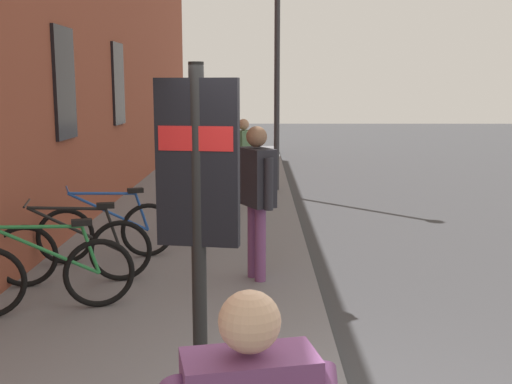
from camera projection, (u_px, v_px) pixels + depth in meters
ground at (365, 238)px, 9.92m from camera, size 60.00×60.00×0.00m
sidewalk_pavement at (202, 209)px, 11.90m from camera, size 24.00×3.50×0.12m
station_facade at (99, 12)px, 12.26m from camera, size 22.00×0.65×7.56m
bicycle_end_of_row at (46, 275)px, 6.27m from camera, size 0.70×1.70×0.97m
bicycle_far_end at (74, 251)px, 7.19m from camera, size 0.57×1.74×0.97m
bicycle_under_window at (108, 231)px, 8.17m from camera, size 0.72×1.69×0.97m
transit_info_sign at (198, 186)px, 4.13m from camera, size 0.17×0.56×2.40m
pedestrian_near_bus at (202, 167)px, 9.55m from camera, size 0.54×0.47×1.68m
pedestrian_crossing_street at (244, 151)px, 12.31m from camera, size 0.54×0.44×1.61m
pedestrian_by_facade at (257, 187)px, 7.25m from camera, size 0.61×0.47×1.80m
street_lamp at (277, 37)px, 13.26m from camera, size 0.28×0.28×5.53m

